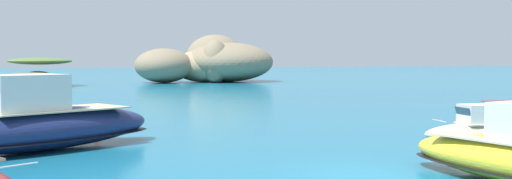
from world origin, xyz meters
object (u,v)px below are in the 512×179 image
object	(u,v)px
islet_large	(211,62)
motorboat_navy	(36,125)
channel_buoy	(96,126)
islet_small	(31,77)
motorboat_cream	(486,131)

from	to	relation	value
islet_large	motorboat_navy	xyz separation A→B (m)	(-22.15, -66.78, -1.98)
channel_buoy	islet_small	bearing A→B (deg)	97.37
channel_buoy	motorboat_navy	bearing A→B (deg)	-113.50
motorboat_cream	islet_large	bearing A→B (deg)	88.09
motorboat_navy	islet_large	bearing A→B (deg)	71.65
channel_buoy	motorboat_cream	bearing A→B (deg)	-29.86
islet_large	motorboat_cream	distance (m)	70.59
islet_large	motorboat_cream	size ratio (longest dim) A/B	4.14
islet_large	islet_small	distance (m)	27.91
islet_large	islet_small	bearing A→B (deg)	-159.42
islet_small	motorboat_cream	bearing A→B (deg)	-68.66
motorboat_cream	channel_buoy	xyz separation A→B (m)	(-17.14, 9.84, -0.29)
islet_small	channel_buoy	xyz separation A→B (m)	(6.58, -50.87, -0.97)
islet_small	motorboat_navy	xyz separation A→B (m)	(3.92, -56.98, -0.21)
motorboat_navy	islet_small	bearing A→B (deg)	93.94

